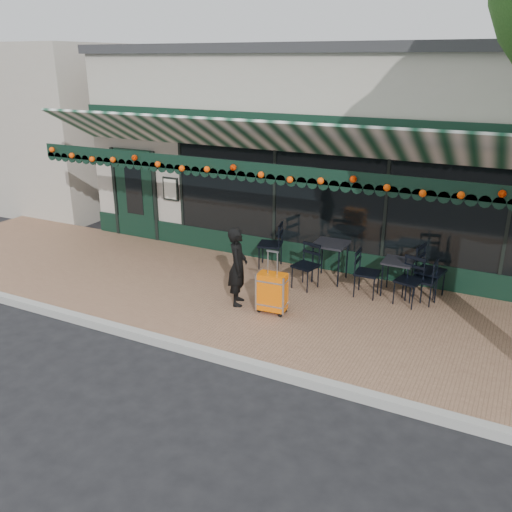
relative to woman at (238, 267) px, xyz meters
The scene contains 15 objects.
ground 1.95m from the woman, 68.90° to the right, with size 80.00×80.00×0.00m, color black.
sidewalk 1.08m from the woman, 31.10° to the left, with size 18.00×4.00×0.15m, color brown.
curb 1.98m from the woman, 69.81° to the right, with size 18.00×0.16×0.15m, color #9E9E99.
restaurant_building 6.40m from the woman, 84.25° to the left, with size 12.00×9.60×4.50m.
neighbor_building_left 14.00m from the woman, 152.73° to the left, with size 12.00×8.00×4.80m, color #A79F93.
woman is the anchor object (origin of this frame).
suitcase 0.80m from the woman, ahead, with size 0.52×0.32×1.15m.
cafe_table_a 3.04m from the woman, 34.87° to the left, with size 0.55×0.55×0.68m.
cafe_table_b 2.14m from the woman, 58.48° to the left, with size 0.65×0.65×0.80m.
chair_a_left 3.41m from the woman, 27.98° to the left, with size 0.43×0.43×0.86m, color black, non-canonical shape.
chair_a_right 3.61m from the woman, 31.83° to the left, with size 0.50×0.50×1.00m, color black, non-canonical shape.
chair_a_front 3.12m from the woman, 26.54° to the left, with size 0.44×0.44×0.89m, color black, non-canonical shape.
chair_b_left 1.98m from the woman, 97.99° to the left, with size 0.50×0.50×1.00m, color black, non-canonical shape.
chair_b_right 2.46m from the woman, 35.32° to the left, with size 0.45×0.45×0.90m, color black, non-canonical shape.
chair_b_front 1.51m from the woman, 56.17° to the left, with size 0.45×0.45×0.89m, color black, non-canonical shape.
Camera 1 is at (3.78, -6.33, 4.40)m, focal length 38.00 mm.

